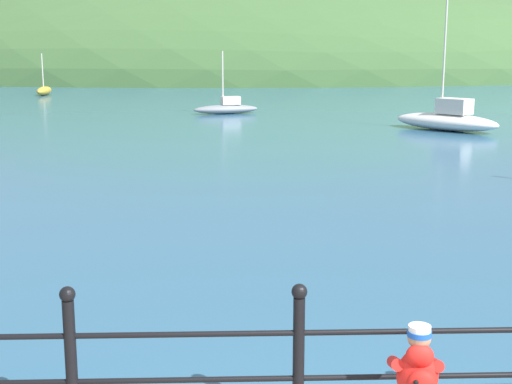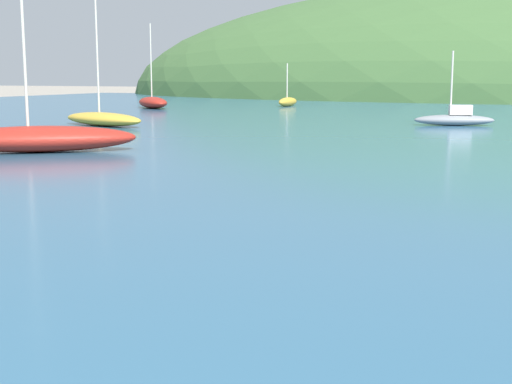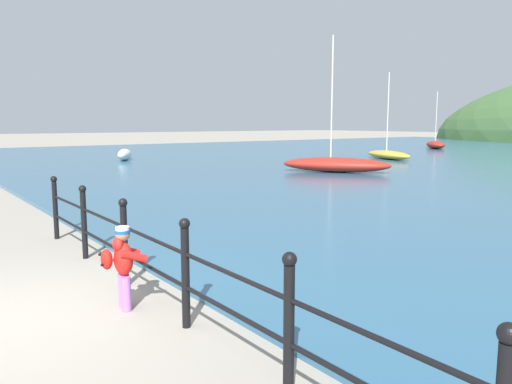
{
  "view_description": "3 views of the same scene",
  "coord_description": "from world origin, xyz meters",
  "px_view_note": "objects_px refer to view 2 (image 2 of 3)",
  "views": [
    {
      "loc": [
        -0.88,
        -3.55,
        2.94
      ],
      "look_at": [
        -0.6,
        4.51,
        1.3
      ],
      "focal_mm": 50.0,
      "sensor_mm": 36.0,
      "label": 1
    },
    {
      "loc": [
        2.17,
        0.67,
        1.94
      ],
      "look_at": [
        -0.56,
        7.26,
        0.76
      ],
      "focal_mm": 50.0,
      "sensor_mm": 36.0,
      "label": 2
    },
    {
      "loc": [
        5.95,
        -0.95,
        2.21
      ],
      "look_at": [
        -0.65,
        3.9,
        1.06
      ],
      "focal_mm": 35.0,
      "sensor_mm": 36.0,
      "label": 3
    }
  ],
  "objects_px": {
    "boat_far_left": "(288,102)",
    "boat_far_right": "(39,138)",
    "boat_green_fishing": "(153,102)",
    "boat_twin_mast": "(103,118)",
    "boat_mid_harbor": "(455,118)"
  },
  "relations": [
    {
      "from": "boat_far_left",
      "to": "boat_far_right",
      "type": "height_order",
      "value": "boat_far_right"
    },
    {
      "from": "boat_far_left",
      "to": "boat_far_right",
      "type": "distance_m",
      "value": 25.75
    },
    {
      "from": "boat_far_left",
      "to": "boat_green_fishing",
      "type": "height_order",
      "value": "boat_green_fishing"
    },
    {
      "from": "boat_twin_mast",
      "to": "boat_mid_harbor",
      "type": "xyz_separation_m",
      "value": [
        11.75,
        5.0,
        -0.01
      ]
    },
    {
      "from": "boat_far_left",
      "to": "boat_mid_harbor",
      "type": "height_order",
      "value": "boat_mid_harbor"
    },
    {
      "from": "boat_mid_harbor",
      "to": "boat_far_right",
      "type": "xyz_separation_m",
      "value": [
        -8.08,
        -13.0,
        0.07
      ]
    },
    {
      "from": "boat_green_fishing",
      "to": "boat_far_right",
      "type": "height_order",
      "value": "boat_far_right"
    },
    {
      "from": "boat_green_fishing",
      "to": "boat_twin_mast",
      "type": "bearing_deg",
      "value": -66.96
    },
    {
      "from": "boat_twin_mast",
      "to": "boat_mid_harbor",
      "type": "bearing_deg",
      "value": 23.04
    },
    {
      "from": "boat_mid_harbor",
      "to": "boat_green_fishing",
      "type": "bearing_deg",
      "value": 156.36
    },
    {
      "from": "boat_far_left",
      "to": "boat_green_fishing",
      "type": "xyz_separation_m",
      "value": [
        -6.02,
        -5.12,
        0.05
      ]
    },
    {
      "from": "boat_far_left",
      "to": "boat_far_right",
      "type": "xyz_separation_m",
      "value": [
        2.95,
        -25.58,
        0.06
      ]
    },
    {
      "from": "boat_mid_harbor",
      "to": "boat_far_right",
      "type": "distance_m",
      "value": 15.31
    },
    {
      "from": "boat_twin_mast",
      "to": "boat_far_right",
      "type": "height_order",
      "value": "boat_far_right"
    },
    {
      "from": "boat_far_left",
      "to": "boat_green_fishing",
      "type": "relative_size",
      "value": 0.54
    }
  ]
}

